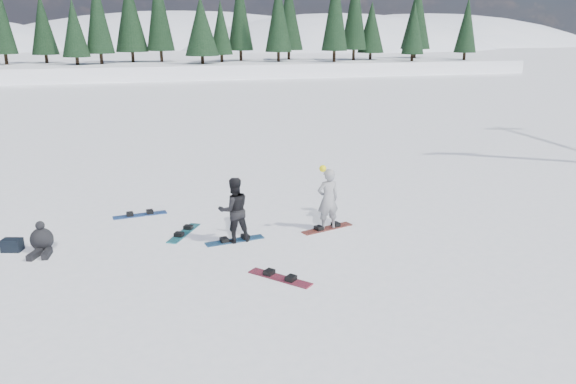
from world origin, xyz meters
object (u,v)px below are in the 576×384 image
at_px(seated_rider, 42,240).
at_px(snowboard_loose_a, 184,233).
at_px(gear_bag, 12,245).
at_px(snowboard_loose_b, 280,278).
at_px(snowboarder_woman, 328,199).
at_px(snowboard_loose_c, 140,215).
at_px(snowboarder_man, 234,210).

distance_m(seated_rider, snowboard_loose_a, 3.41).
bearing_deg(seated_rider, gear_bag, 176.15).
distance_m(gear_bag, snowboard_loose_b, 6.64).
distance_m(snowboarder_woman, snowboard_loose_b, 3.45).
distance_m(snowboarder_woman, snowboard_loose_a, 3.87).
relative_size(snowboarder_woman, snowboard_loose_c, 1.19).
height_order(snowboarder_woman, snowboard_loose_a, snowboarder_woman).
relative_size(gear_bag, snowboard_loose_c, 0.30).
distance_m(seated_rider, snowboard_loose_c, 3.19).
distance_m(snowboarder_woman, snowboarder_man, 2.55).
relative_size(snowboarder_woman, snowboard_loose_a, 1.19).
xyz_separation_m(seated_rider, snowboard_loose_c, (2.34, 2.16, -0.27)).
bearing_deg(snowboarder_man, gear_bag, -15.22).
bearing_deg(snowboard_loose_c, gear_bag, -154.36).
xyz_separation_m(gear_bag, snowboard_loose_a, (4.08, 0.05, -0.14)).
distance_m(snowboard_loose_c, snowboard_loose_b, 5.89).
xyz_separation_m(gear_bag, snowboard_loose_b, (5.75, -3.32, -0.14)).
relative_size(snowboard_loose_a, snowboard_loose_b, 1.00).
height_order(gear_bag, snowboard_loose_a, gear_bag).
bearing_deg(snowboard_loose_b, seated_rider, -161.69).
xyz_separation_m(seated_rider, gear_bag, (-0.70, 0.25, -0.14)).
bearing_deg(snowboarder_man, snowboarder_woman, 178.33).
height_order(snowboarder_man, snowboard_loose_a, snowboarder_man).
bearing_deg(snowboarder_man, snowboard_loose_a, -43.66).
bearing_deg(snowboard_loose_a, snowboarder_man, -96.52).
xyz_separation_m(snowboarder_man, snowboard_loose_a, (-1.17, 0.91, -0.81)).
relative_size(snowboarder_man, seated_rider, 1.74).
height_order(snowboarder_man, gear_bag, snowboarder_man).
relative_size(snowboarder_woman, snowboard_loose_b, 1.19).
xyz_separation_m(snowboarder_woman, gear_bag, (-7.80, 0.67, -0.69)).
bearing_deg(snowboard_loose_a, gear_bag, 121.88).
distance_m(snowboarder_man, snowboard_loose_b, 2.64).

